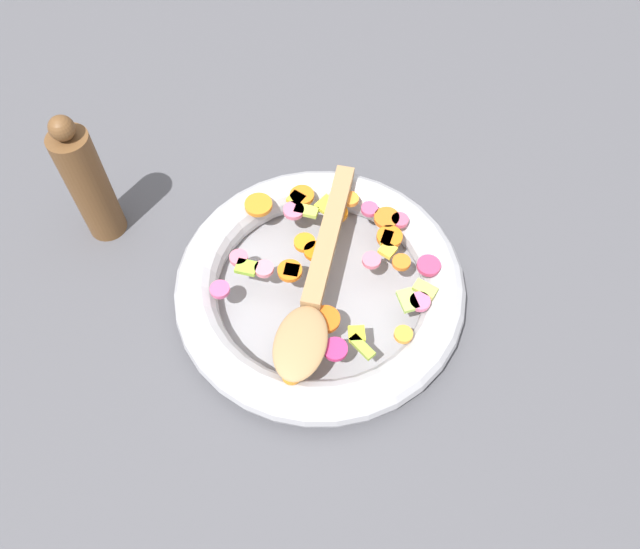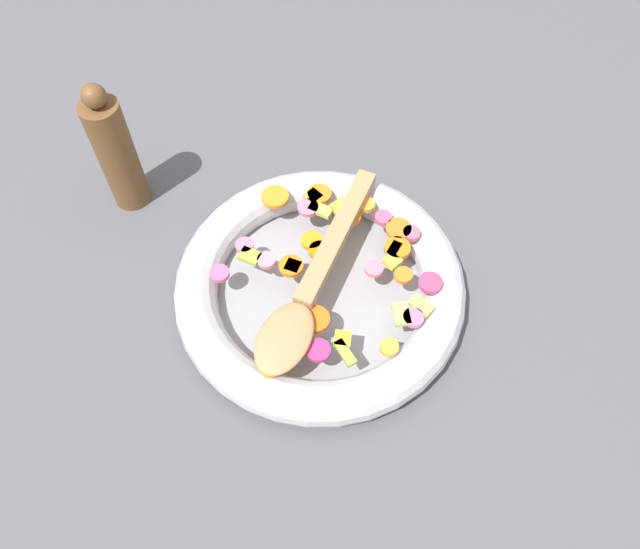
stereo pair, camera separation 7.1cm
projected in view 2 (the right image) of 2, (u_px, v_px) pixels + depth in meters
ground_plane at (320, 296)px, 0.75m from camera, size 4.00×4.00×0.00m
skillet at (320, 287)px, 0.74m from camera, size 0.34×0.34×0.05m
chopped_vegetables at (335, 261)px, 0.72m from camera, size 0.27×0.27×0.01m
wooden_spoon at (310, 288)px, 0.69m from camera, size 0.08×0.29×0.01m
pepper_mill at (116, 152)px, 0.76m from camera, size 0.05×0.05×0.19m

